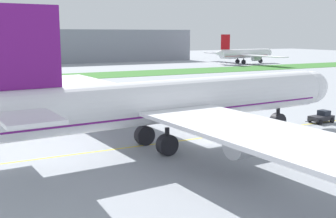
{
  "coord_description": "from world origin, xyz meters",
  "views": [
    {
      "loc": [
        -32.2,
        -51.05,
        15.53
      ],
      "look_at": [
        -2.77,
        6.36,
        4.07
      ],
      "focal_mm": 45.23,
      "sensor_mm": 36.0,
      "label": 1
    }
  ],
  "objects_px": {
    "pushback_tug": "(322,117)",
    "service_truck_baggage_loader": "(86,86)",
    "ground_crew_marshaller_front": "(223,126)",
    "parked_airliner_far_centre": "(244,54)",
    "airliner_foreground": "(175,102)"
  },
  "relations": [
    {
      "from": "pushback_tug",
      "to": "service_truck_baggage_loader",
      "type": "xyz_separation_m",
      "value": [
        -26.15,
        57.69,
        0.61
      ]
    },
    {
      "from": "pushback_tug",
      "to": "parked_airliner_far_centre",
      "type": "distance_m",
      "value": 152.11
    },
    {
      "from": "parked_airliner_far_centre",
      "to": "airliner_foreground",
      "type": "bearing_deg",
      "value": -130.24
    },
    {
      "from": "ground_crew_marshaller_front",
      "to": "parked_airliner_far_centre",
      "type": "distance_m",
      "value": 162.14
    },
    {
      "from": "pushback_tug",
      "to": "parked_airliner_far_centre",
      "type": "height_order",
      "value": "parked_airliner_far_centre"
    },
    {
      "from": "ground_crew_marshaller_front",
      "to": "service_truck_baggage_loader",
      "type": "distance_m",
      "value": 56.32
    },
    {
      "from": "ground_crew_marshaller_front",
      "to": "airliner_foreground",
      "type": "bearing_deg",
      "value": -159.04
    },
    {
      "from": "ground_crew_marshaller_front",
      "to": "service_truck_baggage_loader",
      "type": "xyz_separation_m",
      "value": [
        -6.26,
        55.96,
        0.62
      ]
    },
    {
      "from": "service_truck_baggage_loader",
      "to": "parked_airliner_far_centre",
      "type": "relative_size",
      "value": 0.1
    },
    {
      "from": "airliner_foreground",
      "to": "ground_crew_marshaller_front",
      "type": "distance_m",
      "value": 13.07
    },
    {
      "from": "airliner_foreground",
      "to": "ground_crew_marshaller_front",
      "type": "height_order",
      "value": "airliner_foreground"
    },
    {
      "from": "ground_crew_marshaller_front",
      "to": "parked_airliner_far_centre",
      "type": "height_order",
      "value": "parked_airliner_far_centre"
    },
    {
      "from": "airliner_foreground",
      "to": "parked_airliner_far_centre",
      "type": "xyz_separation_m",
      "value": [
        111.36,
        131.62,
        -1.17
      ]
    },
    {
      "from": "service_truck_baggage_loader",
      "to": "parked_airliner_far_centre",
      "type": "xyz_separation_m",
      "value": [
        106.51,
        71.4,
        3.6
      ]
    },
    {
      "from": "airliner_foreground",
      "to": "pushback_tug",
      "type": "distance_m",
      "value": 31.57
    }
  ]
}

